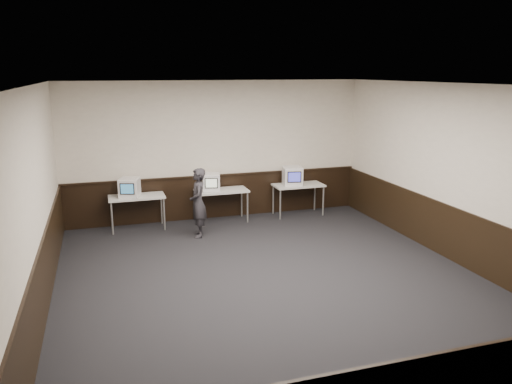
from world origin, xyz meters
The scene contains 17 objects.
floor centered at (0.00, 0.00, 0.00)m, with size 8.00×8.00×0.00m, color black.
ceiling centered at (0.00, 0.00, 3.20)m, with size 8.00×8.00×0.00m, color white.
back_wall centered at (0.00, 4.00, 1.60)m, with size 7.00×7.00×0.00m, color beige.
front_wall centered at (0.00, -4.00, 1.60)m, with size 7.00×7.00×0.00m, color beige.
left_wall centered at (-3.50, 0.00, 1.60)m, with size 8.00×8.00×0.00m, color beige.
right_wall centered at (3.50, 0.00, 1.60)m, with size 8.00×8.00×0.00m, color beige.
wainscot_back centered at (0.00, 3.98, 0.50)m, with size 6.98×0.04×1.00m, color black.
wainscot_left centered at (-3.48, 0.00, 0.50)m, with size 0.04×7.98×1.00m, color black.
wainscot_right centered at (3.48, 0.00, 0.50)m, with size 0.04×7.98×1.00m, color black.
wainscot_rail centered at (0.00, 3.96, 1.02)m, with size 6.98×0.06×0.04m, color black.
desk_left centered at (-1.90, 3.60, 0.68)m, with size 1.20×0.60×0.75m.
desk_center centered at (0.00, 3.60, 0.68)m, with size 1.20×0.60×0.75m.
desk_right centered at (1.90, 3.60, 0.68)m, with size 1.20×0.60×0.75m.
emac_left centered at (-2.04, 3.57, 0.95)m, with size 0.51×0.53×0.41m.
emac_center centered at (-0.22, 3.63, 0.94)m, with size 0.47×0.48×0.39m.
emac_right centered at (1.74, 3.59, 0.97)m, with size 0.51×0.53×0.44m.
person centered at (-0.71, 2.70, 0.73)m, with size 0.53×0.35×1.46m, color #28262C.
Camera 1 is at (-2.56, -7.24, 3.41)m, focal length 35.00 mm.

